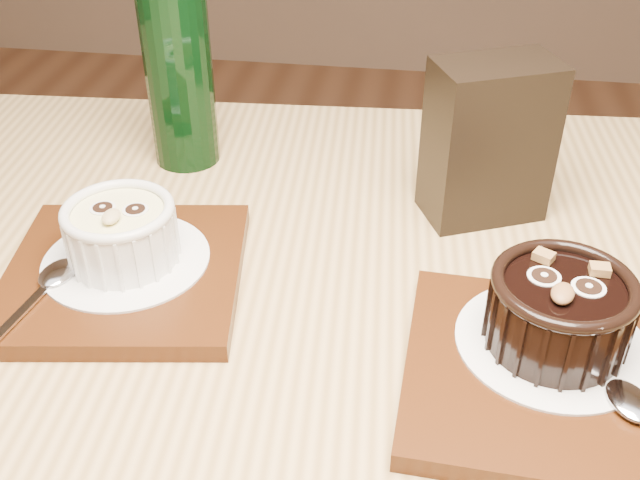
{
  "coord_description": "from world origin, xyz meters",
  "views": [
    {
      "loc": [
        0.12,
        -0.26,
        1.11
      ],
      "look_at": [
        0.06,
        0.16,
        0.81
      ],
      "focal_mm": 42.0,
      "sensor_mm": 36.0,
      "label": 1
    }
  ],
  "objects_px": {
    "table": "(316,434)",
    "green_bottle": "(179,71)",
    "condiment_stand": "(488,141)",
    "ramekin_dark": "(560,308)",
    "tray_right": "(543,377)",
    "ramekin_white": "(121,231)",
    "tray_left": "(125,274)"
  },
  "relations": [
    {
      "from": "tray_right",
      "to": "green_bottle",
      "type": "xyz_separation_m",
      "value": [
        -0.32,
        0.27,
        0.08
      ]
    },
    {
      "from": "ramekin_white",
      "to": "tray_right",
      "type": "xyz_separation_m",
      "value": [
        0.31,
        -0.07,
        -0.04
      ]
    },
    {
      "from": "ramekin_dark",
      "to": "table",
      "type": "bearing_deg",
      "value": -160.22
    },
    {
      "from": "table",
      "to": "green_bottle",
      "type": "distance_m",
      "value": 0.36
    },
    {
      "from": "table",
      "to": "condiment_stand",
      "type": "bearing_deg",
      "value": 59.26
    },
    {
      "from": "tray_left",
      "to": "tray_right",
      "type": "xyz_separation_m",
      "value": [
        0.31,
        -0.07,
        0.0
      ]
    },
    {
      "from": "tray_right",
      "to": "condiment_stand",
      "type": "relative_size",
      "value": 1.29
    },
    {
      "from": "tray_right",
      "to": "green_bottle",
      "type": "distance_m",
      "value": 0.43
    },
    {
      "from": "table",
      "to": "green_bottle",
      "type": "bearing_deg",
      "value": 123.5
    },
    {
      "from": "ramekin_white",
      "to": "tray_right",
      "type": "bearing_deg",
      "value": -15.95
    },
    {
      "from": "table",
      "to": "tray_left",
      "type": "height_order",
      "value": "tray_left"
    },
    {
      "from": "tray_right",
      "to": "ramekin_dark",
      "type": "xyz_separation_m",
      "value": [
        0.01,
        0.02,
        0.04
      ]
    },
    {
      "from": "ramekin_dark",
      "to": "green_bottle",
      "type": "distance_m",
      "value": 0.41
    },
    {
      "from": "table",
      "to": "ramekin_white",
      "type": "relative_size",
      "value": 14.6
    },
    {
      "from": "tray_right",
      "to": "green_bottle",
      "type": "relative_size",
      "value": 0.76
    },
    {
      "from": "condiment_stand",
      "to": "green_bottle",
      "type": "height_order",
      "value": "green_bottle"
    },
    {
      "from": "tray_left",
      "to": "condiment_stand",
      "type": "height_order",
      "value": "condiment_stand"
    },
    {
      "from": "table",
      "to": "tray_right",
      "type": "relative_size",
      "value": 6.92
    },
    {
      "from": "tray_right",
      "to": "tray_left",
      "type": "bearing_deg",
      "value": 168.17
    },
    {
      "from": "tray_right",
      "to": "ramekin_dark",
      "type": "distance_m",
      "value": 0.05
    },
    {
      "from": "green_bottle",
      "to": "tray_right",
      "type": "bearing_deg",
      "value": -39.79
    },
    {
      "from": "table",
      "to": "green_bottle",
      "type": "relative_size",
      "value": 5.23
    },
    {
      "from": "tray_left",
      "to": "ramekin_dark",
      "type": "relative_size",
      "value": 1.9
    },
    {
      "from": "tray_left",
      "to": "ramekin_white",
      "type": "xyz_separation_m",
      "value": [
        -0.0,
        0.01,
        0.04
      ]
    },
    {
      "from": "tray_left",
      "to": "green_bottle",
      "type": "height_order",
      "value": "green_bottle"
    },
    {
      "from": "green_bottle",
      "to": "condiment_stand",
      "type": "bearing_deg",
      "value": -11.32
    },
    {
      "from": "tray_left",
      "to": "green_bottle",
      "type": "relative_size",
      "value": 0.76
    },
    {
      "from": "tray_left",
      "to": "ramekin_dark",
      "type": "bearing_deg",
      "value": -7.25
    },
    {
      "from": "ramekin_dark",
      "to": "condiment_stand",
      "type": "height_order",
      "value": "condiment_stand"
    },
    {
      "from": "table",
      "to": "green_bottle",
      "type": "height_order",
      "value": "green_bottle"
    },
    {
      "from": "condiment_stand",
      "to": "green_bottle",
      "type": "xyz_separation_m",
      "value": [
        -0.29,
        0.06,
        0.02
      ]
    },
    {
      "from": "tray_left",
      "to": "ramekin_white",
      "type": "bearing_deg",
      "value": 91.47
    }
  ]
}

